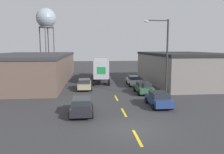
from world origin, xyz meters
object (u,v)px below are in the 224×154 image
Objects in this scene: semi_truck at (101,68)px; parked_car_right_mid at (143,87)px; parked_car_right_far at (134,80)px; parked_car_left_far at (85,84)px; parked_car_left_near at (82,106)px; parked_car_right_near at (159,99)px; water_tower at (46,19)px; street_lamp at (164,54)px.

parked_car_right_mid is at bearing -65.50° from semi_truck.
parked_car_right_far is at bearing 90.00° from parked_car_right_mid.
parked_car_right_mid is (7.64, -3.37, 0.00)m from parked_car_left_far.
parked_car_left_near is at bearing -132.99° from parked_car_right_mid.
parked_car_left_far is 12.34m from parked_car_right_near.
parked_car_right_mid is at bearing -90.00° from parked_car_right_far.
parked_car_right_far and parked_car_left_far have the same top height.
parked_car_left_near is 1.00× the size of parked_car_right_mid.
semi_truck is at bearing 72.21° from parked_car_left_far.
parked_car_right_near is (7.64, 1.89, 0.00)m from parked_car_left_near.
water_tower is (-18.86, 36.98, 13.03)m from parked_car_right_mid.
parked_car_left_far is (-7.64, -2.68, 0.00)m from parked_car_right_far.
parked_car_left_far and parked_car_right_near have the same top height.
parked_car_right_mid is 6.31m from parked_car_right_near.
semi_truck is 13.13m from parked_car_right_mid.
semi_truck is 19.11m from parked_car_right_near.
parked_car_right_near is 0.46× the size of street_lamp.
parked_car_left_near is at bearing -90.00° from parked_car_left_far.
street_lamp is (9.08, 4.72, 4.41)m from parked_car_left_near.
semi_truck is at bearing 111.93° from street_lamp.
parked_car_left_far is at bearing -160.67° from parked_car_right_far.
parked_car_right_far is (4.84, -6.06, -1.49)m from semi_truck.
street_lamp is (1.44, -3.48, 4.41)m from parked_car_right_mid.
parked_car_right_mid is (4.84, -12.11, -1.49)m from semi_truck.
water_tower is at bearing 116.65° from street_lamp.
street_lamp is at bearing -81.42° from parked_car_right_far.
parked_car_right_mid is (7.64, 8.20, 0.00)m from parked_car_left_near.
parked_car_right_far is at bearing 19.33° from parked_car_left_far.
parked_car_left_far and parked_car_left_near have the same top height.
street_lamp is (1.44, 2.83, 4.41)m from parked_car_right_near.
parked_car_right_mid is at bearing -23.77° from parked_car_left_far.
water_tower is (-14.02, 24.87, 11.54)m from semi_truck.
parked_car_left_far is 1.00× the size of parked_car_left_near.
water_tower reaches higher than parked_car_left_near.
semi_truck is 3.26× the size of parked_car_left_far.
semi_truck is at bearing -60.58° from water_tower.
semi_truck is 0.81× the size of water_tower.
street_lamp reaches higher than semi_truck.
parked_car_left_far is 12.20m from street_lamp.
water_tower reaches higher than parked_car_left_far.
semi_truck is 20.56m from parked_car_left_near.
parked_car_right_near is 48.99m from water_tower.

